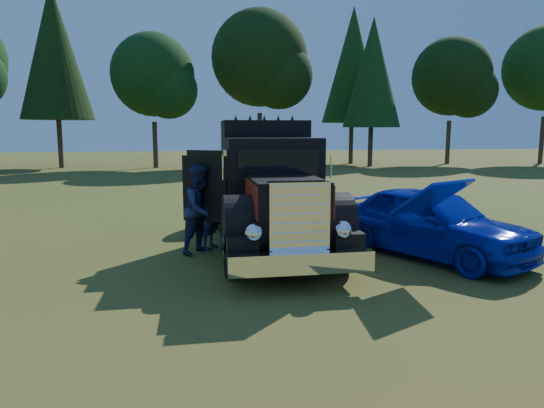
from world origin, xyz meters
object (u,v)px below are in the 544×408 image
Objects in this scene: hotrod_coupe at (431,222)px; diamond_t_truck at (270,195)px; spectator_far at (201,209)px; spectator_near at (210,210)px.

diamond_t_truck is at bearing 159.02° from hotrod_coupe.
diamond_t_truck reaches higher than hotrod_coupe.
diamond_t_truck reaches higher than spectator_far.
spectator_near is (-4.77, 1.47, 0.16)m from hotrod_coupe.
spectator_far is (-0.20, -0.32, 0.07)m from spectator_near.
hotrod_coupe is 2.59× the size of spectator_near.
spectator_far reaches higher than spectator_near.
spectator_near is 0.38m from spectator_far.
hotrod_coupe is at bearing -57.24° from spectator_far.
hotrod_coupe is 4.99m from spectator_near.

